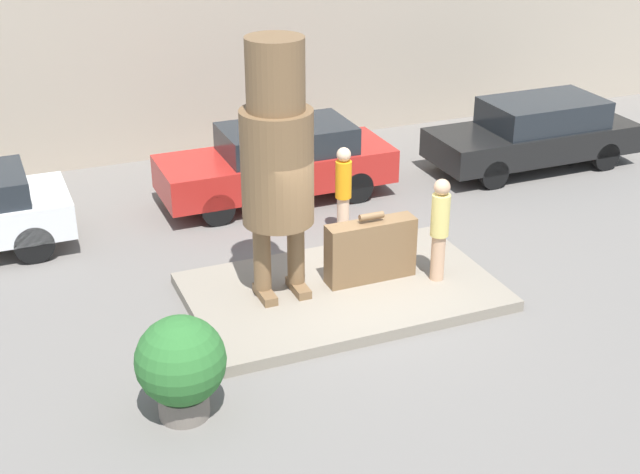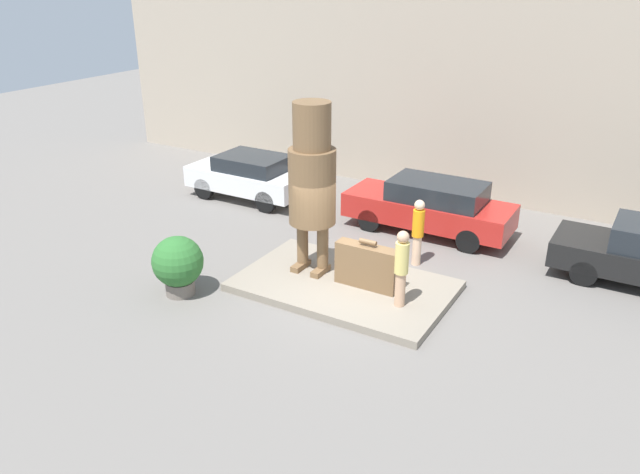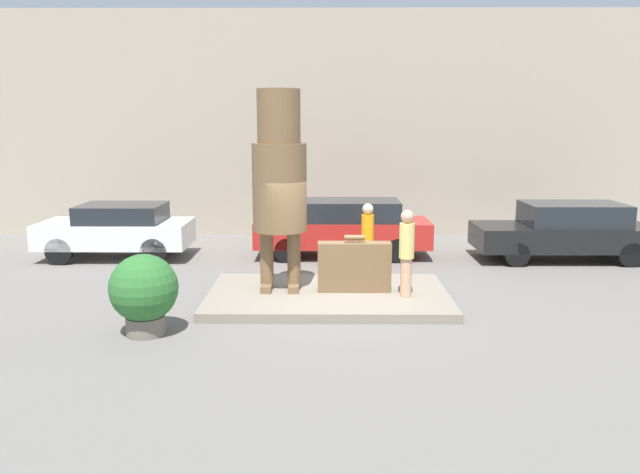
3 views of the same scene
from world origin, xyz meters
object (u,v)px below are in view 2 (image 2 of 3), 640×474
(parked_car_white, at_px, (250,175))
(parked_car_red, at_px, (430,206))
(worker_hivis, at_px, (418,230))
(statue_figure, at_px, (312,176))
(tourist, at_px, (401,266))
(giant_suitcase, at_px, (367,266))
(planter_pot, at_px, (178,264))

(parked_car_white, distance_m, parked_car_red, 6.21)
(parked_car_white, distance_m, worker_hivis, 6.96)
(statue_figure, height_order, tourist, statue_figure)
(giant_suitcase, relative_size, planter_pot, 1.06)
(giant_suitcase, xyz_separation_m, worker_hivis, (0.41, 2.06, 0.26))
(statue_figure, bearing_deg, tourist, -12.28)
(tourist, height_order, worker_hivis, tourist)
(tourist, bearing_deg, parked_car_white, 148.96)
(tourist, distance_m, worker_hivis, 2.58)
(planter_pot, bearing_deg, statue_figure, 46.90)
(parked_car_white, xyz_separation_m, parked_car_red, (6.21, 0.26, 0.03))
(parked_car_red, bearing_deg, statue_figure, 70.06)
(statue_figure, distance_m, worker_hivis, 3.22)
(parked_car_red, distance_m, worker_hivis, 2.22)
(tourist, xyz_separation_m, worker_hivis, (-0.62, 2.49, -0.20))
(planter_pot, bearing_deg, parked_car_white, 111.95)
(tourist, height_order, parked_car_white, tourist)
(statue_figure, distance_m, parked_car_white, 6.35)
(tourist, bearing_deg, statue_figure, 167.72)
(statue_figure, height_order, parked_car_white, statue_figure)
(worker_hivis, bearing_deg, parked_car_red, 102.70)
(statue_figure, relative_size, parked_car_white, 1.04)
(parked_car_white, bearing_deg, tourist, 148.96)
(parked_car_red, xyz_separation_m, worker_hivis, (0.49, -2.16, 0.14))
(parked_car_red, height_order, planter_pot, parked_car_red)
(statue_figure, bearing_deg, parked_car_red, 70.06)
(planter_pot, bearing_deg, parked_car_red, 60.18)
(parked_car_red, bearing_deg, giant_suitcase, 91.02)
(worker_hivis, bearing_deg, giant_suitcase, -101.32)
(parked_car_red, distance_m, planter_pot, 7.45)
(planter_pot, bearing_deg, tourist, 20.60)
(statue_figure, height_order, planter_pot, statue_figure)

